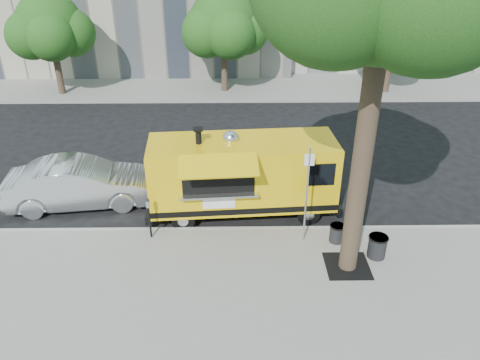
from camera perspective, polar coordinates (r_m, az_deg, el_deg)
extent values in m
plane|color=black|center=(15.40, 1.17, -4.35)|extent=(120.00, 120.00, 0.00)
cube|color=gray|center=(12.20, 1.79, -14.39)|extent=(60.00, 6.00, 0.15)
cube|color=#999993|center=(14.59, 1.29, -6.11)|extent=(60.00, 0.14, 0.16)
cube|color=gray|center=(27.67, 0.27, 11.26)|extent=(60.00, 5.00, 0.15)
cylinder|color=#33261C|center=(11.68, 14.65, 2.34)|extent=(0.48, 0.48, 6.50)
cube|color=black|center=(13.40, 12.93, -10.17)|extent=(1.20, 1.20, 0.02)
cylinder|color=#33261C|center=(27.80, -21.28, 12.39)|extent=(0.36, 0.36, 2.60)
sphere|color=#1B4412|center=(27.31, -22.18, 17.07)|extent=(3.42, 3.42, 3.42)
cylinder|color=#33261C|center=(26.52, -1.91, 13.56)|extent=(0.36, 0.36, 2.60)
sphere|color=#1B4412|center=(25.99, -2.00, 18.67)|extent=(3.60, 3.60, 3.60)
cylinder|color=#33261C|center=(27.57, 17.64, 12.85)|extent=(0.36, 0.36, 2.60)
sphere|color=#1B4412|center=(27.08, 18.38, 17.49)|extent=(3.24, 3.24, 3.24)
cylinder|color=silver|center=(13.36, 8.12, -1.98)|extent=(0.06, 0.06, 3.00)
cube|color=white|center=(12.81, 8.47, 2.45)|extent=(0.28, 0.02, 0.35)
cylinder|color=black|center=(14.12, -10.93, -5.07)|extent=(0.06, 0.06, 1.05)
cube|color=silver|center=(13.78, -11.17, -2.91)|extent=(0.10, 0.08, 0.22)
sphere|color=black|center=(13.72, -11.22, -2.45)|extent=(0.11, 0.11, 0.11)
cube|color=yellow|center=(14.82, 0.32, 0.96)|extent=(5.95, 2.38, 2.11)
cube|color=black|center=(15.24, 0.31, -1.88)|extent=(5.97, 2.40, 0.20)
cube|color=black|center=(15.88, 11.13, -2.13)|extent=(0.31, 1.88, 0.27)
cube|color=black|center=(15.42, -10.85, -3.11)|extent=(0.31, 1.88, 0.27)
cube|color=black|center=(15.19, 11.42, 2.50)|extent=(0.16, 1.58, 0.85)
cylinder|color=black|center=(14.99, 8.31, -4.08)|extent=(0.73, 0.30, 0.72)
cylinder|color=black|center=(16.36, 7.09, -0.96)|extent=(0.73, 0.30, 0.72)
cylinder|color=black|center=(14.66, -6.94, -4.80)|extent=(0.73, 0.30, 0.72)
cylinder|color=black|center=(16.06, -6.82, -1.55)|extent=(0.73, 0.30, 0.72)
cube|color=black|center=(13.80, -2.67, 0.27)|extent=(2.16, 0.33, 0.94)
cube|color=silver|center=(13.91, -2.59, -1.89)|extent=(2.37, 0.52, 0.06)
cube|color=yellow|center=(13.08, -2.64, 1.73)|extent=(2.30, 1.01, 0.38)
cube|color=white|center=(14.12, -2.58, -2.68)|extent=(0.99, 0.11, 0.45)
cylinder|color=black|center=(14.22, -5.09, 5.29)|extent=(0.18, 0.18, 0.49)
sphere|color=silver|center=(14.48, -1.15, 5.08)|extent=(0.50, 0.50, 0.50)
sphere|color=maroon|center=(14.07, -4.72, 0.57)|extent=(0.75, 0.75, 0.75)
cylinder|color=#FF590C|center=(13.93, -4.68, -0.35)|extent=(0.31, 0.13, 0.30)
imported|color=silver|center=(16.50, -18.87, -0.41)|extent=(5.00, 2.28, 1.59)
cylinder|color=black|center=(13.76, 16.38, -7.79)|extent=(0.51, 0.51, 0.66)
cylinder|color=black|center=(13.59, 16.56, -6.73)|extent=(0.55, 0.55, 0.04)
cylinder|color=black|center=(14.12, 11.73, -6.37)|extent=(0.42, 0.42, 0.55)
cylinder|color=black|center=(13.98, 11.83, -5.51)|extent=(0.46, 0.46, 0.04)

